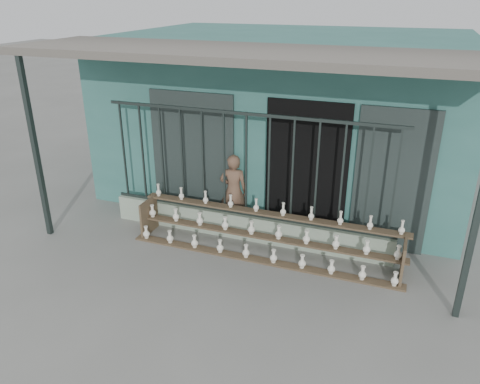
% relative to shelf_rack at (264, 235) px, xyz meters
% --- Properties ---
extents(ground, '(60.00, 60.00, 0.00)m').
position_rel_shelf_rack_xyz_m(ground, '(-0.46, -0.89, -0.36)').
color(ground, slate).
extents(workshop_building, '(7.40, 6.60, 3.21)m').
position_rel_shelf_rack_xyz_m(workshop_building, '(-0.46, 3.34, 1.26)').
color(workshop_building, '#336C64').
rests_on(workshop_building, ground).
extents(parapet_wall, '(5.00, 0.20, 0.45)m').
position_rel_shelf_rack_xyz_m(parapet_wall, '(-0.46, 0.41, -0.13)').
color(parapet_wall, '#9CB097').
rests_on(parapet_wall, ground).
extents(security_fence, '(5.00, 0.04, 1.80)m').
position_rel_shelf_rack_xyz_m(security_fence, '(-0.46, 0.41, 0.99)').
color(security_fence, '#283330').
rests_on(security_fence, parapet_wall).
extents(shelf_rack, '(4.50, 0.68, 0.85)m').
position_rel_shelf_rack_xyz_m(shelf_rack, '(0.00, 0.00, 0.00)').
color(shelf_rack, brown).
rests_on(shelf_rack, ground).
extents(elderly_woman, '(0.55, 0.42, 1.38)m').
position_rel_shelf_rack_xyz_m(elderly_woman, '(-0.84, 0.80, 0.33)').
color(elderly_woman, brown).
rests_on(elderly_woman, ground).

